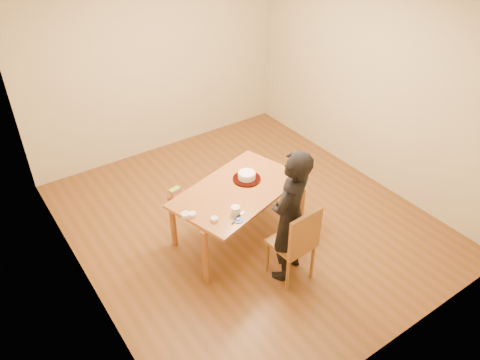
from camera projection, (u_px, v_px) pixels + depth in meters
room_shell at (230, 114)px, 5.38m from camera, size 4.00×4.50×2.70m
dining_table at (237, 190)px, 5.19m from camera, size 1.63×1.23×0.04m
dining_chair at (291, 243)px, 4.90m from camera, size 0.42×0.42×0.04m
cake_plate at (247, 179)px, 5.33m from camera, size 0.32×0.32×0.02m
cake at (247, 176)px, 5.30m from camera, size 0.20×0.20×0.06m
frosting_dome at (247, 172)px, 5.28m from camera, size 0.20×0.20×0.03m
frosting_tub at (235, 210)px, 4.81m from camera, size 0.10×0.10×0.09m
frosting_lid at (238, 220)px, 4.74m from camera, size 0.10×0.10×0.01m
frosting_dollop at (238, 219)px, 4.73m from camera, size 0.04×0.04×0.02m
ramekin_green at (214, 219)px, 4.73m from camera, size 0.08×0.08×0.04m
ramekin_yellow at (186, 215)px, 4.77m from camera, size 0.09×0.09×0.04m
ramekin_multi at (192, 215)px, 4.79m from camera, size 0.08×0.08×0.04m
candy_box_pink at (175, 191)px, 5.14m from camera, size 0.13×0.08×0.02m
candy_box_green at (174, 189)px, 5.13m from camera, size 0.13×0.09×0.02m
spatula at (236, 219)px, 4.75m from camera, size 0.17×0.09×0.01m
person at (290, 217)px, 4.75m from camera, size 0.66×0.56×1.54m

